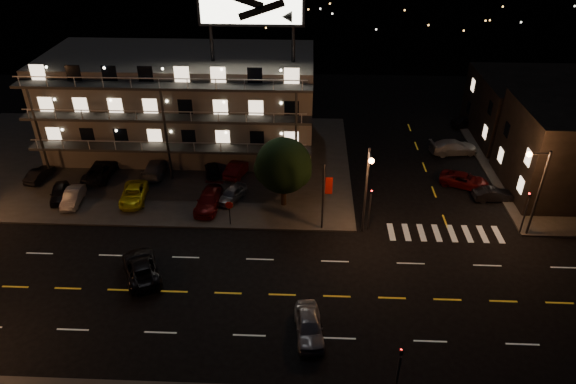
{
  "coord_description": "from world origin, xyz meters",
  "views": [
    {
      "loc": [
        3.61,
        -28.0,
        26.15
      ],
      "look_at": [
        2.08,
        8.0,
        3.94
      ],
      "focal_mm": 32.0,
      "sensor_mm": 36.0,
      "label": 1
    }
  ],
  "objects_px": {
    "lot_car_7": "(156,167)",
    "side_car_0": "(493,194)",
    "lot_car_2": "(134,194)",
    "road_car_east": "(309,325)",
    "tree": "(283,167)",
    "road_car_west": "(141,267)",
    "lot_car_4": "(232,194)"
  },
  "relations": [
    {
      "from": "tree",
      "to": "side_car_0",
      "type": "xyz_separation_m",
      "value": [
        19.74,
        1.79,
        -3.47
      ]
    },
    {
      "from": "tree",
      "to": "road_car_west",
      "type": "distance_m",
      "value": 14.93
    },
    {
      "from": "lot_car_2",
      "to": "road_car_east",
      "type": "distance_m",
      "value": 22.82
    },
    {
      "from": "lot_car_7",
      "to": "side_car_0",
      "type": "height_order",
      "value": "lot_car_7"
    },
    {
      "from": "tree",
      "to": "lot_car_4",
      "type": "xyz_separation_m",
      "value": [
        -4.85,
        0.61,
        -3.29
      ]
    },
    {
      "from": "lot_car_2",
      "to": "lot_car_7",
      "type": "bearing_deg",
      "value": 74.22
    },
    {
      "from": "side_car_0",
      "to": "road_car_west",
      "type": "xyz_separation_m",
      "value": [
        -30.09,
        -12.0,
        0.12
      ]
    },
    {
      "from": "lot_car_2",
      "to": "road_car_west",
      "type": "xyz_separation_m",
      "value": [
        3.68,
        -10.29,
        -0.07
      ]
    },
    {
      "from": "lot_car_4",
      "to": "road_car_west",
      "type": "distance_m",
      "value": 12.14
    },
    {
      "from": "lot_car_2",
      "to": "road_car_east",
      "type": "bearing_deg",
      "value": -50.9
    },
    {
      "from": "road_car_east",
      "to": "tree",
      "type": "bearing_deg",
      "value": 92.89
    },
    {
      "from": "side_car_0",
      "to": "road_car_west",
      "type": "bearing_deg",
      "value": 107.13
    },
    {
      "from": "lot_car_2",
      "to": "road_car_west",
      "type": "distance_m",
      "value": 10.93
    },
    {
      "from": "side_car_0",
      "to": "lot_car_7",
      "type": "bearing_deg",
      "value": 79.27
    },
    {
      "from": "lot_car_4",
      "to": "lot_car_7",
      "type": "distance_m",
      "value": 9.65
    },
    {
      "from": "side_car_0",
      "to": "road_car_west",
      "type": "relative_size",
      "value": 0.71
    },
    {
      "from": "lot_car_2",
      "to": "side_car_0",
      "type": "height_order",
      "value": "lot_car_2"
    },
    {
      "from": "tree",
      "to": "road_car_west",
      "type": "relative_size",
      "value": 1.25
    },
    {
      "from": "tree",
      "to": "side_car_0",
      "type": "height_order",
      "value": "tree"
    },
    {
      "from": "lot_car_7",
      "to": "road_car_west",
      "type": "relative_size",
      "value": 0.94
    },
    {
      "from": "lot_car_4",
      "to": "road_car_east",
      "type": "height_order",
      "value": "road_car_east"
    },
    {
      "from": "lot_car_4",
      "to": "side_car_0",
      "type": "bearing_deg",
      "value": 26.3
    },
    {
      "from": "lot_car_4",
      "to": "road_car_east",
      "type": "bearing_deg",
      "value": -42.09
    },
    {
      "from": "side_car_0",
      "to": "lot_car_4",
      "type": "bearing_deg",
      "value": 88.14
    },
    {
      "from": "lot_car_2",
      "to": "side_car_0",
      "type": "distance_m",
      "value": 33.82
    },
    {
      "from": "side_car_0",
      "to": "tree",
      "type": "bearing_deg",
      "value": 90.56
    },
    {
      "from": "lot_car_2",
      "to": "lot_car_7",
      "type": "relative_size",
      "value": 0.95
    },
    {
      "from": "lot_car_7",
      "to": "road_car_west",
      "type": "distance_m",
      "value": 15.81
    },
    {
      "from": "side_car_0",
      "to": "lot_car_2",
      "type": "bearing_deg",
      "value": 88.29
    },
    {
      "from": "tree",
      "to": "road_car_east",
      "type": "distance_m",
      "value": 16.19
    },
    {
      "from": "lot_car_2",
      "to": "road_car_east",
      "type": "relative_size",
      "value": 1.08
    },
    {
      "from": "side_car_0",
      "to": "road_car_east",
      "type": "relative_size",
      "value": 0.86
    }
  ]
}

